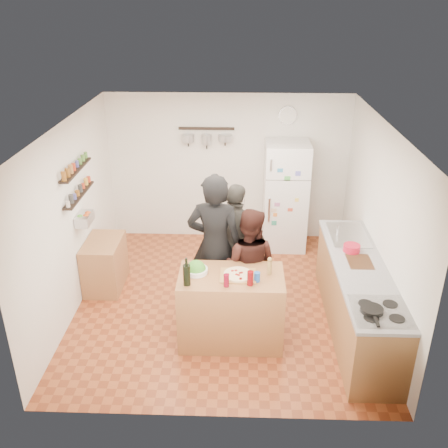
{
  "coord_description": "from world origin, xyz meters",
  "views": [
    {
      "loc": [
        0.21,
        -5.88,
        3.96
      ],
      "look_at": [
        0.0,
        0.1,
        1.15
      ],
      "focal_mm": 40.0,
      "sensor_mm": 36.0,
      "label": 1
    }
  ],
  "objects_px": {
    "prep_island": "(231,308)",
    "red_bowl": "(352,248)",
    "salad_bowl": "(196,271)",
    "fridge": "(285,196)",
    "wall_clock": "(288,116)",
    "salt_canister": "(257,277)",
    "counter_run": "(357,298)",
    "wine_bottle": "(187,275)",
    "person_center": "(249,264)",
    "skillet": "(372,310)",
    "person_back": "(236,242)",
    "side_table": "(105,264)",
    "pepper_mill": "(269,267)",
    "person_left": "(215,246)"
  },
  "relations": [
    {
      "from": "pepper_mill",
      "to": "person_center",
      "type": "height_order",
      "value": "person_center"
    },
    {
      "from": "wine_bottle",
      "to": "skillet",
      "type": "bearing_deg",
      "value": -13.47
    },
    {
      "from": "salt_canister",
      "to": "skillet",
      "type": "distance_m",
      "value": 1.31
    },
    {
      "from": "person_center",
      "to": "red_bowl",
      "type": "distance_m",
      "value": 1.34
    },
    {
      "from": "person_back",
      "to": "fridge",
      "type": "distance_m",
      "value": 1.75
    },
    {
      "from": "pepper_mill",
      "to": "wall_clock",
      "type": "distance_m",
      "value": 3.09
    },
    {
      "from": "wine_bottle",
      "to": "skillet",
      "type": "distance_m",
      "value": 2.04
    },
    {
      "from": "wine_bottle",
      "to": "red_bowl",
      "type": "relative_size",
      "value": 1.18
    },
    {
      "from": "person_center",
      "to": "fridge",
      "type": "relative_size",
      "value": 0.86
    },
    {
      "from": "person_center",
      "to": "wall_clock",
      "type": "height_order",
      "value": "wall_clock"
    },
    {
      "from": "prep_island",
      "to": "wine_bottle",
      "type": "relative_size",
      "value": 4.92
    },
    {
      "from": "prep_island",
      "to": "side_table",
      "type": "height_order",
      "value": "prep_island"
    },
    {
      "from": "prep_island",
      "to": "counter_run",
      "type": "relative_size",
      "value": 0.48
    },
    {
      "from": "salt_canister",
      "to": "red_bowl",
      "type": "bearing_deg",
      "value": 31.69
    },
    {
      "from": "salad_bowl",
      "to": "person_center",
      "type": "bearing_deg",
      "value": 36.49
    },
    {
      "from": "person_center",
      "to": "red_bowl",
      "type": "xyz_separation_m",
      "value": [
        1.32,
        0.12,
        0.19
      ]
    },
    {
      "from": "fridge",
      "to": "wall_clock",
      "type": "bearing_deg",
      "value": 90.0
    },
    {
      "from": "prep_island",
      "to": "pepper_mill",
      "type": "xyz_separation_m",
      "value": [
        0.45,
        0.05,
        0.54
      ]
    },
    {
      "from": "counter_run",
      "to": "fridge",
      "type": "relative_size",
      "value": 1.46
    },
    {
      "from": "person_back",
      "to": "prep_island",
      "type": "bearing_deg",
      "value": 114.35
    },
    {
      "from": "pepper_mill",
      "to": "counter_run",
      "type": "height_order",
      "value": "pepper_mill"
    },
    {
      "from": "person_back",
      "to": "person_center",
      "type": "bearing_deg",
      "value": 135.6
    },
    {
      "from": "salt_canister",
      "to": "counter_run",
      "type": "distance_m",
      "value": 1.44
    },
    {
      "from": "salt_canister",
      "to": "fridge",
      "type": "xyz_separation_m",
      "value": [
        0.53,
        2.69,
        -0.07
      ]
    },
    {
      "from": "salad_bowl",
      "to": "counter_run",
      "type": "height_order",
      "value": "salad_bowl"
    },
    {
      "from": "person_back",
      "to": "red_bowl",
      "type": "bearing_deg",
      "value": -166.74
    },
    {
      "from": "wine_bottle",
      "to": "pepper_mill",
      "type": "distance_m",
      "value": 0.99
    },
    {
      "from": "person_back",
      "to": "fridge",
      "type": "height_order",
      "value": "fridge"
    },
    {
      "from": "salad_bowl",
      "to": "person_back",
      "type": "distance_m",
      "value": 1.07
    },
    {
      "from": "red_bowl",
      "to": "side_table",
      "type": "relative_size",
      "value": 0.27
    },
    {
      "from": "salt_canister",
      "to": "counter_run",
      "type": "height_order",
      "value": "salt_canister"
    },
    {
      "from": "prep_island",
      "to": "salad_bowl",
      "type": "height_order",
      "value": "salad_bowl"
    },
    {
      "from": "red_bowl",
      "to": "wine_bottle",
      "type": "bearing_deg",
      "value": -157.04
    },
    {
      "from": "salad_bowl",
      "to": "fridge",
      "type": "bearing_deg",
      "value": 63.54
    },
    {
      "from": "prep_island",
      "to": "person_back",
      "type": "xyz_separation_m",
      "value": [
        0.05,
        1.01,
        0.38
      ]
    },
    {
      "from": "counter_run",
      "to": "skillet",
      "type": "bearing_deg",
      "value": -95.95
    },
    {
      "from": "prep_island",
      "to": "person_left",
      "type": "xyz_separation_m",
      "value": [
        -0.22,
        0.6,
        0.53
      ]
    },
    {
      "from": "prep_island",
      "to": "red_bowl",
      "type": "relative_size",
      "value": 5.8
    },
    {
      "from": "wine_bottle",
      "to": "salt_canister",
      "type": "distance_m",
      "value": 0.81
    },
    {
      "from": "salt_canister",
      "to": "person_back",
      "type": "distance_m",
      "value": 1.16
    },
    {
      "from": "prep_island",
      "to": "red_bowl",
      "type": "distance_m",
      "value": 1.74
    },
    {
      "from": "salad_bowl",
      "to": "salt_canister",
      "type": "bearing_deg",
      "value": -13.28
    },
    {
      "from": "person_left",
      "to": "fridge",
      "type": "distance_m",
      "value": 2.24
    },
    {
      "from": "skillet",
      "to": "fridge",
      "type": "distance_m",
      "value": 3.32
    },
    {
      "from": "salad_bowl",
      "to": "fridge",
      "type": "relative_size",
      "value": 0.16
    },
    {
      "from": "counter_run",
      "to": "side_table",
      "type": "distance_m",
      "value": 3.56
    },
    {
      "from": "salt_canister",
      "to": "fridge",
      "type": "relative_size",
      "value": 0.06
    },
    {
      "from": "person_back",
      "to": "red_bowl",
      "type": "xyz_separation_m",
      "value": [
        1.48,
        -0.37,
        0.13
      ]
    },
    {
      "from": "person_center",
      "to": "counter_run",
      "type": "xyz_separation_m",
      "value": [
        1.37,
        -0.25,
        -0.32
      ]
    },
    {
      "from": "fridge",
      "to": "wall_clock",
      "type": "height_order",
      "value": "wall_clock"
    }
  ]
}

